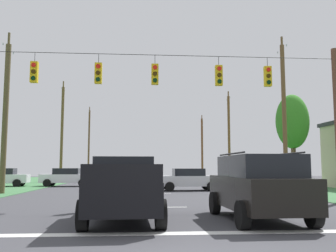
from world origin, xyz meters
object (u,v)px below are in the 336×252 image
Objects in this scene: overhead_signal_span at (151,111)px; utility_pole_far_left at (5,115)px; utility_pole_distant_right at (62,132)px; distant_car_far_parked at (2,177)px; tree_roadside_right at (292,122)px; suv_black at (258,185)px; utility_pole_distant_left at (89,142)px; distant_car_crossing_white at (67,177)px; utility_pole_far_right at (229,137)px; utility_pole_mid_right at (284,114)px; distant_car_oncoming at (188,179)px; pickup_truck at (123,188)px; utility_pole_near_left at (202,146)px.

utility_pole_far_left is at bearing 141.76° from overhead_signal_span.
utility_pole_far_left is at bearing -88.98° from utility_pole_distant_right.
tree_roadside_right is at bearing -10.03° from distant_car_far_parked.
utility_pole_distant_left is (-11.89, 49.37, 4.49)m from suv_black.
distant_car_crossing_white is 0.38× the size of utility_pole_distant_right.
utility_pole_far_right reaches higher than utility_pole_far_left.
utility_pole_mid_right is at bearing -42.78° from utility_pole_distant_right.
distant_car_oncoming is 17.42m from utility_pole_far_right.
tree_roadside_right is (12.35, 16.29, 4.14)m from pickup_truck.
utility_pole_mid_right is at bearing -9.74° from distant_car_oncoming.
suv_black is at bearing -97.48° from utility_pole_near_left.
distant_car_oncoming is at bearing -166.19° from tree_roadside_right.
distant_car_crossing_white is at bearing -150.70° from utility_pole_far_right.
utility_pole_distant_left reaches higher than distant_car_far_parked.
utility_pole_distant_left reaches higher than utility_pole_far_right.
distant_car_oncoming is 0.44× the size of utility_pole_near_left.
utility_pole_far_left reaches higher than suv_black.
distant_car_oncoming is at bearing -101.15° from utility_pole_near_left.
utility_pole_distant_left is at bearing 121.58° from tree_roadside_right.
utility_pole_distant_right reaches higher than pickup_truck.
utility_pole_distant_right is 18.64m from utility_pole_distant_left.
tree_roadside_right is at bearing 13.81° from distant_car_oncoming.
distant_car_crossing_white is 0.43× the size of utility_pole_far_left.
overhead_signal_span is 1.59× the size of utility_pole_distant_left.
utility_pole_distant_left is at bearing 94.19° from distant_car_crossing_white.
suv_black is (3.17, -5.30, -3.09)m from overhead_signal_span.
overhead_signal_span is 3.71× the size of suv_black.
suv_black is (4.14, -0.39, 0.09)m from pickup_truck.
utility_pole_far_left is (-7.88, 11.88, 3.86)m from pickup_truck.
pickup_truck is 17.28m from utility_pole_mid_right.
pickup_truck is 23.18m from distant_car_far_parked.
distant_car_far_parked is at bearing 125.99° from suv_black.
distant_car_oncoming is at bearing -22.68° from distant_car_far_parked.
distant_car_far_parked is at bearing -105.56° from utility_pole_distant_right.
overhead_signal_span is 10.31m from distant_car_oncoming.
utility_pole_distant_left reaches higher than overhead_signal_span.
distant_car_far_parked is 9.94m from utility_pole_far_left.
suv_black is 19.03m from tree_roadside_right.
tree_roadside_right reaches higher than distant_car_crossing_white.
overhead_signal_span is 1.77× the size of utility_pole_far_left.
utility_pole_far_right is at bearing 68.87° from overhead_signal_span.
pickup_truck is 14.73m from distant_car_oncoming.
suv_black is 0.43× the size of utility_pole_distant_right.
suv_black is 1.12× the size of distant_car_crossing_white.
utility_pole_near_left is 39.90m from utility_pole_far_left.
overhead_signal_span is 12.56m from utility_pole_mid_right.
utility_pole_mid_right is at bearing -90.41° from utility_pole_far_right.
utility_pole_distant_left reaches higher than pickup_truck.
distant_car_oncoming is 0.42× the size of utility_pole_far_right.
utility_pole_far_left is 18.48m from utility_pole_distant_right.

